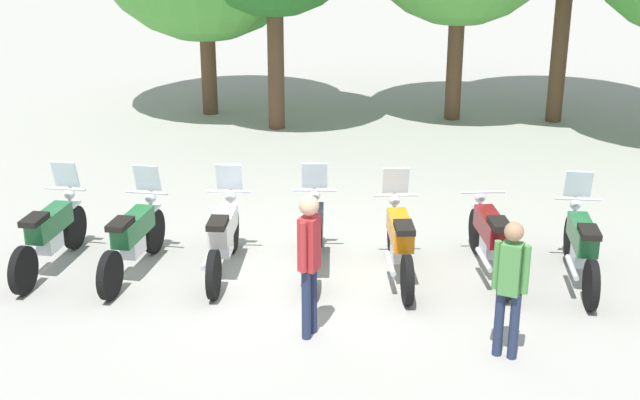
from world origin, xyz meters
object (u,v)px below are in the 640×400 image
motorcycle_1 (133,237)px  motorcycle_4 (400,241)px  motorcycle_2 (223,236)px  motorcycle_5 (490,238)px  motorcycle_3 (313,235)px  person_0 (510,281)px  motorcycle_0 (50,233)px  motorcycle_6 (581,245)px  person_1 (309,255)px

motorcycle_1 → motorcycle_4: (3.53, 0.71, 0.00)m
motorcycle_1 → motorcycle_2: same height
motorcycle_1 → motorcycle_5: (4.71, 1.10, -0.01)m
motorcycle_1 → motorcycle_3: bearing=-77.3°
motorcycle_5 → person_0: (0.29, -2.27, 0.43)m
motorcycle_0 → motorcycle_4: 4.78m
motorcycle_4 → person_0: (1.47, -1.87, 0.42)m
motorcycle_1 → motorcycle_5: size_ratio=1.03×
person_0 → motorcycle_1: bearing=89.1°
motorcycle_0 → motorcycle_4: (4.71, 0.82, 0.00)m
motorcycle_0 → person_0: 6.28m
motorcycle_3 → motorcycle_4: bearing=-99.4°
motorcycle_0 → motorcycle_6: 7.18m
motorcycle_3 → motorcycle_5: motorcycle_3 is taller
motorcycle_2 → motorcycle_3: same height
motorcycle_6 → motorcycle_5: bearing=83.2°
motorcycle_2 → motorcycle_5: motorcycle_2 is taller
motorcycle_4 → person_1: (-0.78, -1.89, 0.50)m
motorcycle_1 → motorcycle_5: motorcycle_1 is taller
motorcycle_6 → person_1: person_1 is taller
motorcycle_1 → person_0: bearing=-105.9°
motorcycle_4 → motorcycle_6: same height
motorcycle_0 → person_0: size_ratio=1.36×
person_1 → person_0: bearing=11.5°
motorcycle_2 → person_0: bearing=-121.0°
person_0 → person_1: size_ratio=0.93×
motorcycle_4 → person_0: size_ratio=1.33×
motorcycle_2 → motorcycle_6: 4.79m
motorcycle_0 → motorcycle_2: size_ratio=1.01×
person_0 → motorcycle_4: bearing=50.3°
motorcycle_4 → person_0: person_0 is taller
motorcycle_2 → motorcycle_5: (3.54, 0.79, -0.01)m
motorcycle_4 → motorcycle_6: size_ratio=0.98×
motorcycle_0 → motorcycle_3: bearing=-81.9°
motorcycle_6 → person_1: size_ratio=1.26×
motorcycle_3 → person_0: (2.65, -1.81, 0.42)m
motorcycle_5 → motorcycle_1: bearing=86.5°
motorcycle_3 → person_1: (0.40, -1.83, 0.50)m
motorcycle_3 → motorcycle_4: same height
motorcycle_2 → motorcycle_1: bearing=95.1°
person_1 → motorcycle_5: bearing=60.3°
motorcycle_4 → motorcycle_5: motorcycle_4 is taller
motorcycle_2 → person_0: (3.82, -1.48, 0.42)m
motorcycle_4 → motorcycle_2: bearing=84.1°
motorcycle_3 → motorcycle_4: 1.18m
motorcycle_6 → person_0: bearing=151.7°
motorcycle_3 → person_0: 3.23m
motorcycle_0 → motorcycle_4: same height
motorcycle_0 → motorcycle_6: bearing=-84.4°
motorcycle_3 → motorcycle_5: (2.36, 0.45, -0.01)m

